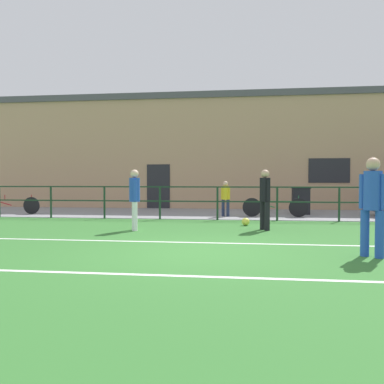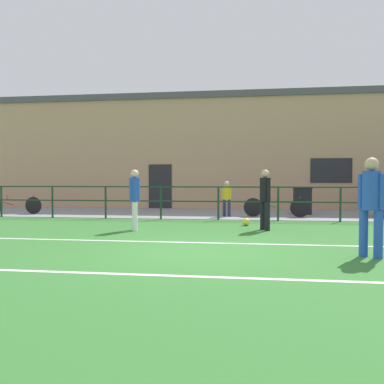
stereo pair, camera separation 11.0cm
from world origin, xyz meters
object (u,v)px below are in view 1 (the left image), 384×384
player_goalkeeper (265,196)px  bicycle_parked_1 (12,205)px  player_striker (373,201)px  soccer_ball_match (246,222)px  player_winger (135,196)px  spectator_child (226,196)px  bicycle_parked_0 (275,207)px  trash_bin_0 (301,200)px

player_goalkeeper → bicycle_parked_1: bearing=-139.0°
player_striker → soccer_ball_match: size_ratio=7.57×
player_winger → soccer_ball_match: player_winger is taller
player_winger → spectator_child: player_winger is taller
player_striker → bicycle_parked_0: 7.50m
soccer_ball_match → spectator_child: (-0.72, 2.72, 0.64)m
player_winger → spectator_child: size_ratio=1.26×
player_winger → soccer_ball_match: (3.00, 1.52, -0.82)m
bicycle_parked_0 → bicycle_parked_1: size_ratio=1.00×
player_winger → trash_bin_0: player_winger is taller
spectator_child → bicycle_parked_1: bearing=19.8°
soccer_ball_match → trash_bin_0: trash_bin_0 is taller
bicycle_parked_0 → soccer_ball_match: bearing=-111.4°
soccer_ball_match → player_winger: bearing=-153.2°
player_winger → bicycle_parked_0: player_winger is taller
player_striker → bicycle_parked_1: size_ratio=0.76×
player_winger → soccer_ball_match: size_ratio=7.06×
player_goalkeeper → trash_bin_0: (1.66, 5.07, -0.37)m
player_goalkeeper → trash_bin_0: 5.35m
spectator_child → bicycle_parked_0: spectator_child is taller
soccer_ball_match → bicycle_parked_0: (1.07, 2.74, 0.26)m
bicycle_parked_0 → bicycle_parked_1: bicycle_parked_0 is taller
player_striker → spectator_child: bearing=-28.0°
player_goalkeeper → soccer_ball_match: (-0.52, 1.01, -0.82)m
trash_bin_0 → bicycle_parked_0: bearing=-129.9°
spectator_child → player_goalkeeper: bearing=128.3°
player_striker → trash_bin_0: 8.71m
player_goalkeeper → player_striker: (1.69, -3.63, 0.07)m
player_winger → bicycle_parked_0: (4.07, 4.26, -0.56)m
player_winger → player_goalkeeper: bearing=-99.0°
player_winger → trash_bin_0: bearing=-60.0°
spectator_child → bicycle_parked_0: (1.79, 0.03, -0.38)m
bicycle_parked_1 → spectator_child: bearing=-0.2°
player_striker → player_winger: (-5.20, 3.13, -0.07)m
bicycle_parked_1 → player_striker: bearing=-32.9°
bicycle_parked_0 → player_striker: bearing=-81.3°
player_goalkeeper → bicycle_parked_0: bearing=143.7°
player_goalkeeper → player_striker: size_ratio=0.93×
player_striker → player_winger: size_ratio=1.07×
spectator_child → bicycle_parked_1: 8.49m
player_goalkeeper → bicycle_parked_0: player_goalkeeper is taller
trash_bin_0 → spectator_child: bearing=-155.1°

